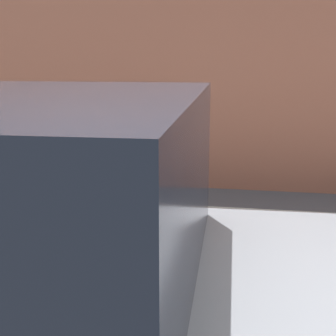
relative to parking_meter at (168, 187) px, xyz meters
name	(u,v)px	position (x,y,z in m)	size (l,w,h in m)	color
sidewalk	(244,261)	(0.53, 1.05, -0.98)	(24.00, 2.80, 0.11)	#ADAAA3
parking_meter	(168,187)	(0.00, 0.00, 0.00)	(0.22, 0.14, 1.37)	slate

